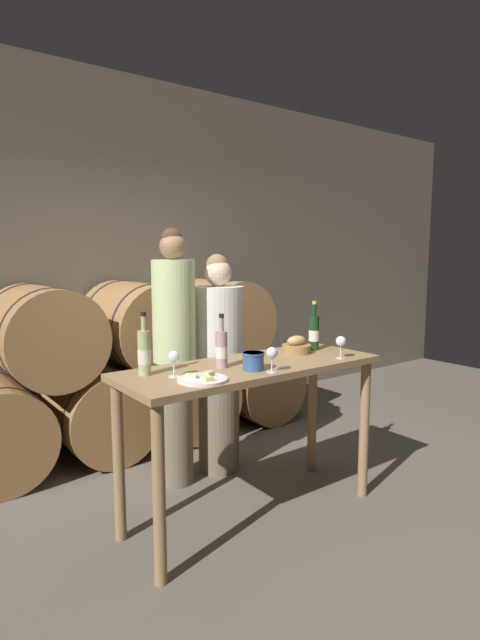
% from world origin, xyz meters
% --- Properties ---
extents(ground_plane, '(10.00, 10.00, 0.00)m').
position_xyz_m(ground_plane, '(0.00, 0.00, 0.00)').
color(ground_plane, '#665E51').
extents(stone_wall_back, '(10.00, 0.12, 3.20)m').
position_xyz_m(stone_wall_back, '(0.00, 2.13, 1.60)').
color(stone_wall_back, '#706656').
rests_on(stone_wall_back, ground_plane).
extents(barrel_stack, '(3.06, 0.93, 1.38)m').
position_xyz_m(barrel_stack, '(0.00, 1.55, 0.64)').
color(barrel_stack, '#9E7042').
rests_on(barrel_stack, ground_plane).
extents(tasting_table, '(1.62, 0.60, 0.96)m').
position_xyz_m(tasting_table, '(0.00, 0.00, 0.80)').
color(tasting_table, '#99754C').
rests_on(tasting_table, ground_plane).
extents(person_left, '(0.29, 0.29, 1.77)m').
position_xyz_m(person_left, '(-0.14, 0.68, 0.92)').
color(person_left, '#756651').
rests_on(person_left, ground_plane).
extents(person_right, '(0.37, 0.37, 1.60)m').
position_xyz_m(person_right, '(0.22, 0.68, 0.80)').
color(person_right, '#756651').
rests_on(person_right, ground_plane).
extents(wine_bottle_red, '(0.07, 0.07, 0.33)m').
position_xyz_m(wine_bottle_red, '(0.61, 0.10, 1.07)').
color(wine_bottle_red, '#193819').
rests_on(wine_bottle_red, tasting_table).
extents(wine_bottle_white, '(0.07, 0.07, 0.34)m').
position_xyz_m(wine_bottle_white, '(-0.63, 0.13, 1.08)').
color(wine_bottle_white, '#ADBC7F').
rests_on(wine_bottle_white, tasting_table).
extents(wine_bottle_rose, '(0.07, 0.07, 0.31)m').
position_xyz_m(wine_bottle_rose, '(-0.20, 0.03, 1.06)').
color(wine_bottle_rose, '#BC8E93').
rests_on(wine_bottle_rose, tasting_table).
extents(blue_crock, '(0.13, 0.13, 0.10)m').
position_xyz_m(blue_crock, '(-0.09, -0.13, 1.01)').
color(blue_crock, '#335693').
rests_on(blue_crock, tasting_table).
extents(bread_basket, '(0.19, 0.19, 0.11)m').
position_xyz_m(bread_basket, '(0.44, 0.08, 1.00)').
color(bread_basket, olive).
rests_on(bread_basket, tasting_table).
extents(cheese_plate, '(0.26, 0.26, 0.04)m').
position_xyz_m(cheese_plate, '(-0.45, -0.16, 0.96)').
color(cheese_plate, white).
rests_on(cheese_plate, tasting_table).
extents(wine_glass_far_left, '(0.06, 0.06, 0.14)m').
position_xyz_m(wine_glass_far_left, '(-0.53, 0.00, 1.06)').
color(wine_glass_far_left, white).
rests_on(wine_glass_far_left, tasting_table).
extents(wine_glass_left, '(0.06, 0.06, 0.14)m').
position_xyz_m(wine_glass_left, '(-0.04, -0.23, 1.06)').
color(wine_glass_left, white).
rests_on(wine_glass_left, tasting_table).
extents(wine_glass_center, '(0.06, 0.06, 0.14)m').
position_xyz_m(wine_glass_center, '(0.54, -0.21, 1.06)').
color(wine_glass_center, white).
rests_on(wine_glass_center, tasting_table).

